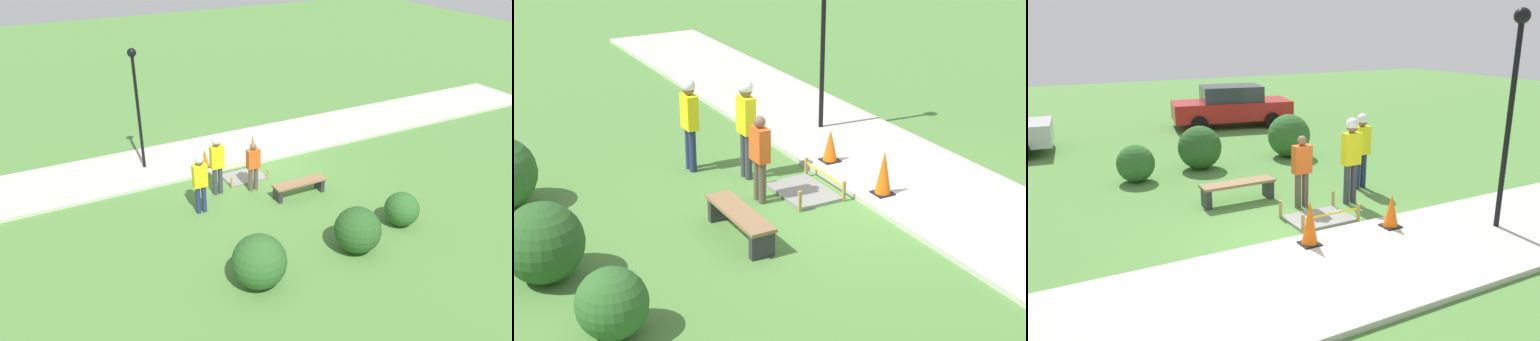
% 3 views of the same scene
% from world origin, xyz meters
% --- Properties ---
extents(ground_plane, '(60.00, 60.00, 0.00)m').
position_xyz_m(ground_plane, '(0.00, 0.00, 0.00)').
color(ground_plane, '#51843D').
extents(sidewalk, '(28.00, 2.91, 0.10)m').
position_xyz_m(sidewalk, '(0.00, -1.45, 0.05)').
color(sidewalk, '#BCB7AD').
rests_on(sidewalk, ground_plane).
extents(wet_concrete_patch, '(1.33, 0.96, 0.38)m').
position_xyz_m(wet_concrete_patch, '(0.80, 0.67, 0.04)').
color(wet_concrete_patch, gray).
rests_on(wet_concrete_patch, ground_plane).
extents(traffic_cone_near_patch, '(0.34, 0.34, 0.82)m').
position_xyz_m(traffic_cone_near_patch, '(-0.09, -0.44, 0.50)').
color(traffic_cone_near_patch, black).
rests_on(traffic_cone_near_patch, sidewalk).
extents(traffic_cone_far_patch, '(0.34, 0.34, 0.65)m').
position_xyz_m(traffic_cone_far_patch, '(1.69, -0.48, 0.42)').
color(traffic_cone_far_patch, black).
rests_on(traffic_cone_far_patch, sidewalk).
extents(park_bench, '(1.69, 0.44, 0.47)m').
position_xyz_m(park_bench, '(-0.21, 2.46, 0.33)').
color(park_bench, '#2D2D33').
rests_on(park_bench, ground_plane).
extents(worker_supervisor, '(0.40, 0.26, 1.83)m').
position_xyz_m(worker_supervisor, '(2.80, 2.00, 1.10)').
color(worker_supervisor, navy).
rests_on(worker_supervisor, ground_plane).
extents(worker_assistant, '(0.40, 0.28, 1.92)m').
position_xyz_m(worker_assistant, '(1.95, 1.23, 1.17)').
color(worker_assistant, '#383D47').
rests_on(worker_assistant, ground_plane).
extents(bystander_in_orange_shirt, '(0.40, 0.22, 1.58)m').
position_xyz_m(bystander_in_orange_shirt, '(0.88, 1.51, 0.89)').
color(bystander_in_orange_shirt, brown).
rests_on(bystander_in_orange_shirt, ground_plane).
extents(lamppost_near, '(0.28, 0.28, 4.00)m').
position_xyz_m(lamppost_near, '(3.51, -1.41, 2.71)').
color(lamppost_near, black).
rests_on(lamppost_near, sidewalk).
extents(parked_car_red, '(4.84, 2.75, 1.59)m').
position_xyz_m(parked_car_red, '(3.13, 10.92, 0.81)').
color(parked_car_red, red).
rests_on(parked_car_red, ground_plane).
extents(shrub_rounded_near, '(1.28, 1.28, 1.28)m').
position_xyz_m(shrub_rounded_near, '(2.78, 5.56, 0.64)').
color(shrub_rounded_near, '#2D6028').
rests_on(shrub_rounded_near, ground_plane).
extents(shrub_rounded_mid, '(1.20, 1.20, 1.20)m').
position_xyz_m(shrub_rounded_mid, '(-0.04, 5.51, 0.60)').
color(shrub_rounded_mid, '#285623').
rests_on(shrub_rounded_mid, ground_plane).
extents(shrub_rounded_far, '(0.95, 0.95, 0.95)m').
position_xyz_m(shrub_rounded_far, '(-1.88, 5.10, 0.48)').
color(shrub_rounded_far, '#2D6028').
rests_on(shrub_rounded_far, ground_plane).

